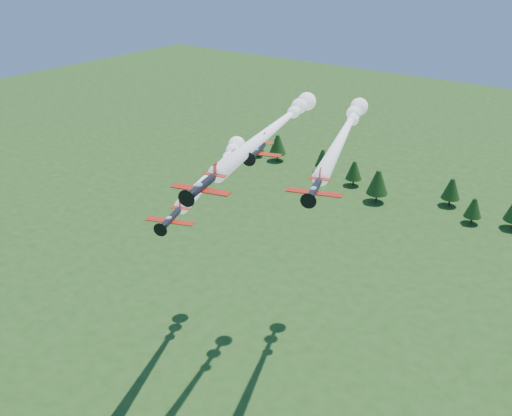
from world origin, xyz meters
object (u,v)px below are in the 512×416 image
Objects in this scene: plane_lead at (276,126)px; plane_slot at (257,151)px; plane_left at (218,167)px; plane_right at (345,131)px.

plane_lead is 5.73× the size of plane_slot.
plane_left is 4.53× the size of plane_slot.
plane_lead is 13.93m from plane_right.
plane_left is at bearing 128.82° from plane_slot.
plane_right is 5.40× the size of plane_slot.
plane_left is at bearing -174.87° from plane_right.
plane_lead is at bearing 90.26° from plane_slot.
plane_slot is (18.14, -11.72, 10.63)m from plane_left.
plane_left is at bearing 161.17° from plane_lead.
plane_slot is (-4.20, -21.91, 1.62)m from plane_right.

